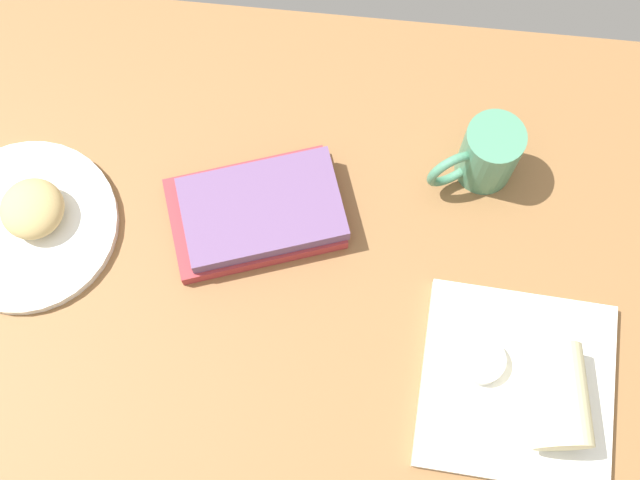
{
  "coord_description": "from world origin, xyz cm",
  "views": [
    {
      "loc": [
        6.71,
        -25.69,
        106.49
      ],
      "look_at": [
        3.06,
        9.1,
        7.0
      ],
      "focal_mm": 46.42,
      "sensor_mm": 36.0,
      "label": 1
    }
  ],
  "objects_px": {
    "coffee_mug": "(486,154)",
    "round_plate": "(27,226)",
    "book_stack": "(258,212)",
    "scone_pastry": "(32,209)",
    "breakfast_wrap": "(557,396)",
    "square_plate": "(517,385)",
    "sauce_cup": "(481,361)"
  },
  "relations": [
    {
      "from": "round_plate",
      "to": "scone_pastry",
      "type": "height_order",
      "value": "scone_pastry"
    },
    {
      "from": "book_stack",
      "to": "coffee_mug",
      "type": "bearing_deg",
      "value": 18.9
    },
    {
      "from": "scone_pastry",
      "to": "sauce_cup",
      "type": "relative_size",
      "value": 1.45
    },
    {
      "from": "scone_pastry",
      "to": "round_plate",
      "type": "bearing_deg",
      "value": -136.53
    },
    {
      "from": "scone_pastry",
      "to": "coffee_mug",
      "type": "distance_m",
      "value": 0.59
    },
    {
      "from": "scone_pastry",
      "to": "sauce_cup",
      "type": "height_order",
      "value": "scone_pastry"
    },
    {
      "from": "book_stack",
      "to": "coffee_mug",
      "type": "height_order",
      "value": "coffee_mug"
    },
    {
      "from": "sauce_cup",
      "to": "square_plate",
      "type": "bearing_deg",
      "value": -24.0
    },
    {
      "from": "scone_pastry",
      "to": "book_stack",
      "type": "xyz_separation_m",
      "value": [
        0.29,
        0.03,
        -0.02
      ]
    },
    {
      "from": "scone_pastry",
      "to": "book_stack",
      "type": "bearing_deg",
      "value": 6.44
    },
    {
      "from": "square_plate",
      "to": "sauce_cup",
      "type": "relative_size",
      "value": 4.04
    },
    {
      "from": "sauce_cup",
      "to": "book_stack",
      "type": "height_order",
      "value": "book_stack"
    },
    {
      "from": "square_plate",
      "to": "sauce_cup",
      "type": "height_order",
      "value": "sauce_cup"
    },
    {
      "from": "round_plate",
      "to": "book_stack",
      "type": "xyz_separation_m",
      "value": [
        0.3,
        0.05,
        0.01
      ]
    },
    {
      "from": "breakfast_wrap",
      "to": "round_plate",
      "type": "bearing_deg",
      "value": 159.44
    },
    {
      "from": "breakfast_wrap",
      "to": "coffee_mug",
      "type": "height_order",
      "value": "coffee_mug"
    },
    {
      "from": "coffee_mug",
      "to": "round_plate",
      "type": "bearing_deg",
      "value": -166.23
    },
    {
      "from": "round_plate",
      "to": "book_stack",
      "type": "height_order",
      "value": "book_stack"
    },
    {
      "from": "round_plate",
      "to": "square_plate",
      "type": "xyz_separation_m",
      "value": [
        0.65,
        -0.14,
        0.0
      ]
    },
    {
      "from": "sauce_cup",
      "to": "coffee_mug",
      "type": "relative_size",
      "value": 0.48
    },
    {
      "from": "square_plate",
      "to": "book_stack",
      "type": "relative_size",
      "value": 0.91
    },
    {
      "from": "round_plate",
      "to": "coffee_mug",
      "type": "height_order",
      "value": "coffee_mug"
    },
    {
      "from": "square_plate",
      "to": "coffee_mug",
      "type": "height_order",
      "value": "coffee_mug"
    },
    {
      "from": "scone_pastry",
      "to": "square_plate",
      "type": "relative_size",
      "value": 0.36
    },
    {
      "from": "round_plate",
      "to": "breakfast_wrap",
      "type": "xyz_separation_m",
      "value": [
        0.68,
        -0.16,
        0.04
      ]
    },
    {
      "from": "breakfast_wrap",
      "to": "scone_pastry",
      "type": "bearing_deg",
      "value": 158.09
    },
    {
      "from": "square_plate",
      "to": "book_stack",
      "type": "bearing_deg",
      "value": 151.33
    },
    {
      "from": "square_plate",
      "to": "sauce_cup",
      "type": "xyz_separation_m",
      "value": [
        -0.05,
        0.02,
        0.02
      ]
    },
    {
      "from": "square_plate",
      "to": "breakfast_wrap",
      "type": "relative_size",
      "value": 1.96
    },
    {
      "from": "round_plate",
      "to": "breakfast_wrap",
      "type": "height_order",
      "value": "breakfast_wrap"
    },
    {
      "from": "scone_pastry",
      "to": "breakfast_wrap",
      "type": "bearing_deg",
      "value": -14.48
    },
    {
      "from": "round_plate",
      "to": "coffee_mug",
      "type": "xyz_separation_m",
      "value": [
        0.59,
        0.14,
        0.04
      ]
    }
  ]
}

